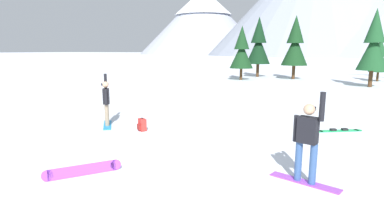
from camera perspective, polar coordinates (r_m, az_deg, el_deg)
The scene contains 12 objects.
ground_plane at distance 8.63m, azimuth -4.36°, elevation -8.87°, with size 800.00×800.00×0.00m, color silver.
snowboarder_foreground at distance 7.17m, azimuth 20.10°, elevation -5.53°, with size 1.54×0.74×2.02m.
snowboarder_midground at distance 12.40m, azimuth -15.24°, elevation 1.11°, with size 1.18×1.42×1.96m.
loose_snowboard_near_left at distance 7.82m, azimuth -19.12°, elevation -10.50°, with size 1.19×1.42×0.25m.
loose_snowboard_near_right at distance 12.45m, azimuth 25.02°, elevation -3.70°, with size 1.62×1.08×0.09m.
backpack_red at distance 11.42m, azimuth -9.03°, elevation -3.04°, with size 0.38×0.37×0.47m.
pine_tree_short at distance 28.38m, azimuth 30.04°, elevation 9.88°, with size 2.26×2.26×6.00m.
pine_tree_leaning at distance 35.27m, azimuth 11.95°, elevation 11.20°, with size 2.55×2.55×6.38m.
pine_tree_tall at distance 33.27m, azimuth 18.13°, elevation 10.84°, with size 2.55×2.55×6.23m.
pine_tree_slender at distance 31.13m, azimuth 8.97°, elevation 10.22°, with size 2.24×2.24×5.17m.
pine_tree_twin at distance 34.03m, azimuth 30.79°, elevation 7.82°, with size 1.71×1.71×3.99m.
peak_north_spur at distance 241.63m, azimuth 2.04°, elevation 15.54°, with size 94.02×94.02×47.05m.
Camera 1 is at (3.87, -7.17, 2.84)m, focal length 29.49 mm.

